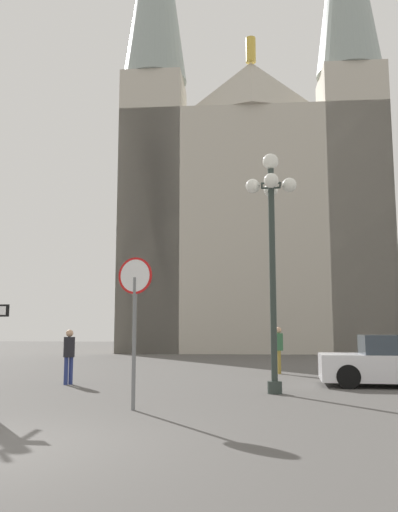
{
  "coord_description": "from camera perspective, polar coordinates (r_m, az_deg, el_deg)",
  "views": [
    {
      "loc": [
        3.74,
        -7.02,
        1.58
      ],
      "look_at": [
        0.89,
        16.73,
        4.87
      ],
      "focal_mm": 37.39,
      "sensor_mm": 36.0,
      "label": 1
    }
  ],
  "objects": [
    {
      "name": "pedestrian_standing",
      "position": [
        19.62,
        8.52,
        -9.44
      ],
      "size": [
        0.32,
        0.32,
        1.66
      ],
      "color": "olive",
      "rests_on": "ground"
    },
    {
      "name": "cathedral",
      "position": [
        40.54,
        5.65,
        6.31
      ],
      "size": [
        18.81,
        13.09,
        37.62
      ],
      "color": "#BCB5A5",
      "rests_on": "ground"
    },
    {
      "name": "street_lamp",
      "position": [
        13.89,
        7.79,
        3.18
      ],
      "size": [
        1.32,
        1.32,
        6.15
      ],
      "color": "#2D3833",
      "rests_on": "ground"
    },
    {
      "name": "stop_sign",
      "position": [
        10.89,
        -6.89,
        -4.97
      ],
      "size": [
        0.74,
        0.22,
        3.04
      ],
      "color": "slate",
      "rests_on": "ground"
    },
    {
      "name": "pedestrian_walking",
      "position": [
        16.15,
        -13.73,
        -9.89
      ],
      "size": [
        0.32,
        0.32,
        1.57
      ],
      "color": "navy",
      "rests_on": "ground"
    }
  ]
}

